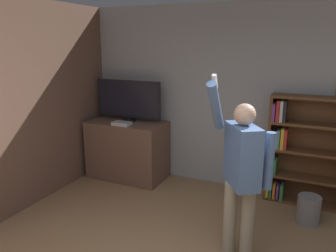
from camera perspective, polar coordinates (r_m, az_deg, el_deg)
name	(u,v)px	position (r m, az deg, el deg)	size (l,w,h in m)	color
wall_back	(244,99)	(4.86, 13.11, 4.56)	(6.86, 0.09, 2.70)	#9EA3A8
wall_side_brick	(33,104)	(4.69, -22.44, 3.50)	(0.06, 4.66, 2.70)	brown
tv_ledge	(128,150)	(5.35, -7.03, -4.12)	(1.22, 0.66, 0.93)	brown
television	(128,100)	(5.21, -6.92, 4.51)	(1.11, 0.22, 0.65)	black
game_console	(122,124)	(5.01, -8.05, 0.42)	(0.28, 0.17, 0.05)	silver
bookshelf	(298,150)	(4.74, 21.75, -3.97)	(0.98, 0.28, 1.48)	brown
person	(241,168)	(3.25, 12.66, -7.20)	(0.59, 0.55, 1.88)	gray
waste_bin	(309,209)	(4.45, 23.28, -13.21)	(0.27, 0.27, 0.34)	gray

